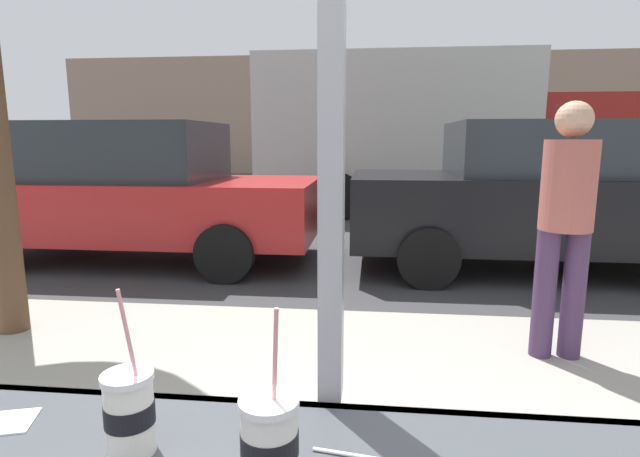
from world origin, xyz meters
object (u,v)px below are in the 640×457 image
soda_cup_right (270,441)px  pedestrian (566,215)px  soda_cup_left (130,412)px  parked_car_black (540,196)px  parked_car_red (133,191)px  box_truck (425,131)px

soda_cup_right → pedestrian: size_ratio=0.19×
soda_cup_left → pedestrian: 2.94m
parked_car_black → parked_car_red: bearing=180.0°
parked_car_black → pedestrian: pedestrian is taller
soda_cup_right → box_truck: size_ratio=0.04×
soda_cup_left → pedestrian: (1.62, 2.45, 0.01)m
parked_car_red → pedestrian: bearing=-32.9°
parked_car_red → pedestrian: size_ratio=2.77×
soda_cup_left → parked_car_red: 5.79m
soda_cup_right → parked_car_red: parked_car_red is taller
box_truck → soda_cup_right: bearing=-96.9°
parked_car_red → soda_cup_right: bearing=-61.4°
soda_cup_left → soda_cup_right: (0.26, -0.06, -0.00)m
parked_car_black → soda_cup_left: bearing=-114.4°
parked_car_black → box_truck: (-0.89, 4.61, 0.82)m
box_truck → pedestrian: size_ratio=4.37×
parked_car_black → pedestrian: (-0.72, -2.72, 0.17)m
soda_cup_right → pedestrian: pedestrian is taller
box_truck → parked_car_black: bearing=-79.1°
soda_cup_right → parked_car_black: size_ratio=0.07×
soda_cup_left → soda_cup_right: size_ratio=1.00×
soda_cup_right → box_truck: 9.93m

